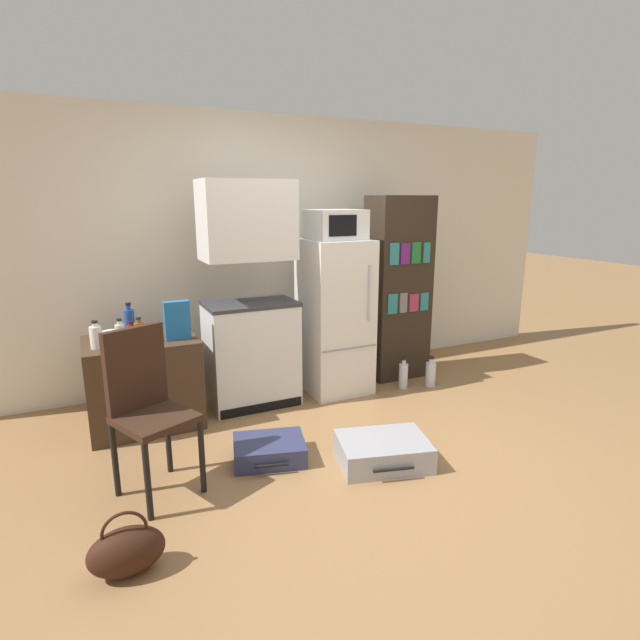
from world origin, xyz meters
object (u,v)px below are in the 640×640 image
object	(u,v)px
bottle_blue_soda	(129,321)
water_bottle_middle	(431,373)
bottle_clear_short	(120,334)
cereal_box	(177,320)
bowl	(111,333)
water_bottle_front	(403,375)
handbag	(126,551)
side_table	(144,382)
microwave	(336,224)
refrigerator	(335,317)
bottle_milk_white	(96,337)
kitchen_hutch	(250,305)
bottle_ketchup_red	(132,333)
suitcase_large_flat	(382,451)
bookshelf	(398,288)
suitcase_small_flat	(269,450)
bottle_amber_beer	(139,332)
chair	(145,398)

from	to	relation	value
bottle_blue_soda	water_bottle_middle	bearing A→B (deg)	-10.29
bottle_clear_short	cereal_box	xyz separation A→B (m)	(0.41, -0.01, 0.06)
bowl	water_bottle_front	bearing A→B (deg)	-10.53
handbag	water_bottle_middle	world-z (taller)	handbag
side_table	cereal_box	xyz separation A→B (m)	(0.27, -0.13, 0.50)
handbag	water_bottle_middle	xyz separation A→B (m)	(2.88, 1.39, 0.00)
bowl	water_bottle_middle	bearing A→B (deg)	-10.88
microwave	water_bottle_middle	distance (m)	1.70
refrigerator	bottle_milk_white	xyz separation A→B (m)	(-2.02, -0.14, 0.09)
kitchen_hutch	bottle_ketchup_red	xyz separation A→B (m)	(-0.97, -0.08, -0.11)
bottle_milk_white	suitcase_large_flat	world-z (taller)	bottle_milk_white
microwave	suitcase_large_flat	distance (m)	2.03
refrigerator	water_bottle_front	world-z (taller)	refrigerator
bookshelf	suitcase_large_flat	distance (m)	2.00
bottle_clear_short	handbag	world-z (taller)	bottle_clear_short
microwave	water_bottle_middle	xyz separation A→B (m)	(0.87, -0.33, -1.42)
water_bottle_front	suitcase_small_flat	bearing A→B (deg)	-155.76
bottle_ketchup_red	water_bottle_middle	xyz separation A→B (m)	(2.64, -0.28, -0.64)
bottle_milk_white	cereal_box	distance (m)	0.58
bookshelf	water_bottle_middle	bearing A→B (deg)	-73.38
cereal_box	handbag	distance (m)	1.82
bottle_clear_short	bottle_amber_beer	distance (m)	0.14
bowl	suitcase_small_flat	bearing A→B (deg)	-53.38
microwave	bottle_milk_white	world-z (taller)	microwave
refrigerator	microwave	distance (m)	0.84
handbag	water_bottle_front	size ratio (longest dim) A/B	1.18
bottle_clear_short	water_bottle_front	distance (m)	2.55
side_table	water_bottle_middle	xyz separation A→B (m)	(2.58, -0.31, -0.23)
bowl	cereal_box	xyz separation A→B (m)	(0.47, -0.36, 0.13)
bowl	suitcase_small_flat	size ratio (longest dim) A/B	0.23
microwave	suitcase_large_flat	xyz separation A→B (m)	(-0.34, -1.37, -1.45)
suitcase_small_flat	handbag	xyz separation A→B (m)	(-0.99, -0.73, 0.05)
cereal_box	suitcase_small_flat	size ratio (longest dim) A/B	0.53
kitchen_hutch	bottle_amber_beer	distance (m)	0.93
bottle_ketchup_red	bottle_amber_beer	bearing A→B (deg)	-51.76
microwave	bottle_ketchup_red	world-z (taller)	microwave
microwave	water_bottle_front	xyz separation A→B (m)	(0.60, -0.26, -1.41)
refrigerator	kitchen_hutch	bearing A→B (deg)	177.58
bottle_clear_short	bowl	bearing A→B (deg)	98.68
bottle_clear_short	bottle_amber_beer	world-z (taller)	bottle_clear_short
side_table	bottle_ketchup_red	world-z (taller)	bottle_ketchup_red
bottle_clear_short	cereal_box	size ratio (longest dim) A/B	0.68
bottle_ketchup_red	chair	world-z (taller)	chair
refrigerator	bottle_milk_white	distance (m)	2.02
bottle_milk_white	bottle_blue_soda	size ratio (longest dim) A/B	0.79
chair	water_bottle_middle	size ratio (longest dim) A/B	3.44
handbag	cereal_box	bearing A→B (deg)	70.27
bookshelf	water_bottle_middle	world-z (taller)	bookshelf
kitchen_hutch	suitcase_large_flat	bearing A→B (deg)	-71.78
microwave	water_bottle_middle	world-z (taller)	microwave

